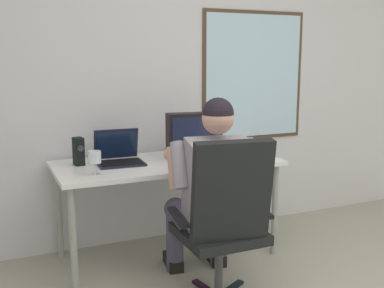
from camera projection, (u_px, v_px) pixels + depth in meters
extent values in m
cube|color=silver|center=(179.00, 72.00, 3.80)|extent=(4.71, 0.06, 2.72)
cube|color=#4C3828|center=(254.00, 76.00, 4.05)|extent=(0.98, 0.01, 1.10)
cube|color=silver|center=(254.00, 76.00, 4.04)|extent=(0.92, 0.02, 1.04)
cylinder|color=#969992|center=(73.00, 241.00, 2.93)|extent=(0.05, 0.05, 0.70)
cylinder|color=#969992|center=(275.00, 209.00, 3.53)|extent=(0.05, 0.05, 0.70)
cylinder|color=#969992|center=(59.00, 212.00, 3.47)|extent=(0.05, 0.05, 0.70)
cylinder|color=#969992|center=(236.00, 189.00, 4.06)|extent=(0.05, 0.05, 0.70)
cube|color=white|center=(167.00, 163.00, 3.43)|extent=(1.62, 0.73, 0.03)
cylinder|color=#3F3F44|center=(219.00, 266.00, 2.87)|extent=(0.05, 0.05, 0.39)
cube|color=black|center=(219.00, 233.00, 2.83)|extent=(0.47, 0.47, 0.06)
cube|color=black|center=(232.00, 192.00, 2.58)|extent=(0.47, 0.21, 0.59)
cube|color=black|center=(259.00, 209.00, 2.88)|extent=(0.10, 0.34, 0.02)
cube|color=black|center=(178.00, 217.00, 2.74)|extent=(0.10, 0.34, 0.02)
cylinder|color=#464158|center=(229.00, 214.00, 3.10)|extent=(0.21, 0.44, 0.15)
cylinder|color=#464158|center=(218.00, 235.00, 3.34)|extent=(0.12, 0.12, 0.46)
cube|color=black|center=(215.00, 256.00, 3.43)|extent=(0.13, 0.25, 0.08)
cylinder|color=#464158|center=(183.00, 218.00, 3.01)|extent=(0.21, 0.44, 0.15)
cylinder|color=#464158|center=(175.00, 239.00, 3.26)|extent=(0.12, 0.12, 0.46)
cube|color=black|center=(173.00, 261.00, 3.35)|extent=(0.13, 0.25, 0.08)
cube|color=gray|center=(217.00, 184.00, 2.80)|extent=(0.42, 0.35, 0.57)
sphere|color=tan|center=(218.00, 118.00, 2.73)|extent=(0.19, 0.19, 0.19)
sphere|color=black|center=(218.00, 113.00, 2.73)|extent=(0.19, 0.19, 0.19)
cylinder|color=gray|center=(249.00, 161.00, 2.89)|extent=(0.11, 0.18, 0.29)
cylinder|color=tan|center=(243.00, 179.00, 3.00)|extent=(0.09, 0.13, 0.27)
sphere|color=tan|center=(240.00, 181.00, 3.04)|extent=(0.09, 0.09, 0.09)
cylinder|color=gray|center=(180.00, 165.00, 2.77)|extent=(0.12, 0.20, 0.29)
cylinder|color=tan|center=(174.00, 168.00, 2.91)|extent=(0.10, 0.15, 0.27)
sphere|color=tan|center=(171.00, 154.00, 2.98)|extent=(0.09, 0.09, 0.09)
cube|color=beige|center=(194.00, 157.00, 3.51)|extent=(0.31, 0.26, 0.02)
cylinder|color=beige|center=(194.00, 153.00, 3.50)|extent=(0.04, 0.04, 0.05)
cube|color=black|center=(194.00, 132.00, 3.47)|extent=(0.42, 0.18, 0.28)
cube|color=#191E38|center=(197.00, 133.00, 3.41)|extent=(0.36, 0.06, 0.24)
cube|color=black|center=(121.00, 163.00, 3.31)|extent=(0.33, 0.25, 0.02)
cube|color=black|center=(121.00, 162.00, 3.31)|extent=(0.30, 0.22, 0.00)
cube|color=black|center=(116.00, 144.00, 3.42)|extent=(0.33, 0.08, 0.22)
cube|color=#0F1933|center=(116.00, 144.00, 3.41)|extent=(0.30, 0.07, 0.20)
cylinder|color=silver|center=(95.00, 174.00, 3.02)|extent=(0.07, 0.07, 0.00)
cylinder|color=silver|center=(95.00, 169.00, 3.02)|extent=(0.01, 0.01, 0.07)
cylinder|color=silver|center=(95.00, 157.00, 3.00)|extent=(0.08, 0.08, 0.08)
cylinder|color=#4D1320|center=(95.00, 161.00, 3.01)|extent=(0.08, 0.08, 0.02)
cube|color=black|center=(79.00, 151.00, 3.28)|extent=(0.07, 0.09, 0.20)
cylinder|color=#333338|center=(81.00, 148.00, 3.23)|extent=(0.04, 0.01, 0.04)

